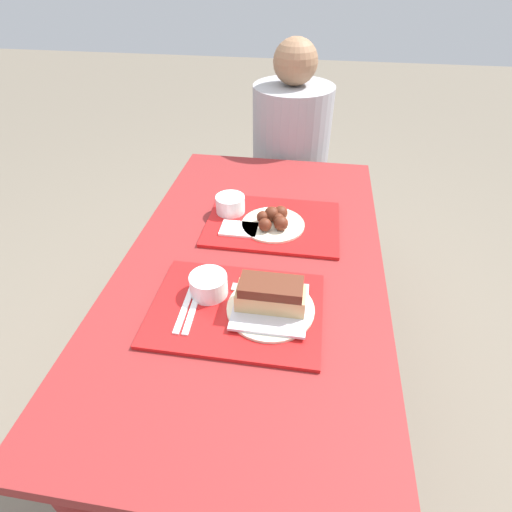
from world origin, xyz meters
TOP-DOWN VIEW (x-y plane):
  - ground_plane at (0.00, 0.00)m, footprint 12.00×12.00m
  - picnic_table at (0.00, 0.00)m, footprint 0.79×1.43m
  - picnic_bench_far at (0.00, 0.93)m, footprint 0.75×0.28m
  - tray_near at (-0.01, -0.22)m, footprint 0.45×0.33m
  - tray_far at (0.04, 0.19)m, footprint 0.45×0.33m
  - bowl_coleslaw_near at (-0.09, -0.18)m, footprint 0.10×0.10m
  - brisket_sandwich_plate at (0.08, -0.22)m, footprint 0.23×0.23m
  - plastic_fork_near at (-0.14, -0.25)m, footprint 0.02×0.17m
  - plastic_knife_near at (-0.12, -0.25)m, footprint 0.02×0.17m
  - condiment_packet at (-0.02, -0.15)m, footprint 0.04×0.03m
  - bowl_coleslaw_far at (-0.12, 0.24)m, footprint 0.10×0.10m
  - wings_plate_far at (0.04, 0.17)m, footprint 0.21×0.21m
  - napkin_far at (-0.07, 0.13)m, footprint 0.12×0.09m
  - person_seated_across at (0.04, 0.93)m, footprint 0.37×0.37m

SIDE VIEW (x-z plane):
  - ground_plane at x=0.00m, z-range 0.00..0.00m
  - picnic_bench_far at x=0.00m, z-range 0.15..0.58m
  - picnic_table at x=0.00m, z-range 0.26..0.98m
  - tray_near at x=-0.01m, z-range 0.72..0.73m
  - tray_far at x=0.04m, z-range 0.72..0.73m
  - plastic_fork_near at x=-0.14m, z-range 0.73..0.74m
  - plastic_knife_near at x=-0.12m, z-range 0.73..0.74m
  - condiment_packet at x=-0.02m, z-range 0.73..0.74m
  - napkin_far at x=-0.07m, z-range 0.73..0.74m
  - person_seated_across at x=0.04m, z-range 0.37..1.11m
  - wings_plate_far at x=0.04m, z-range 0.72..0.78m
  - bowl_coleslaw_near at x=-0.09m, z-range 0.74..0.80m
  - bowl_coleslaw_far at x=-0.12m, z-range 0.74..0.80m
  - brisket_sandwich_plate at x=0.08m, z-range 0.72..0.82m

